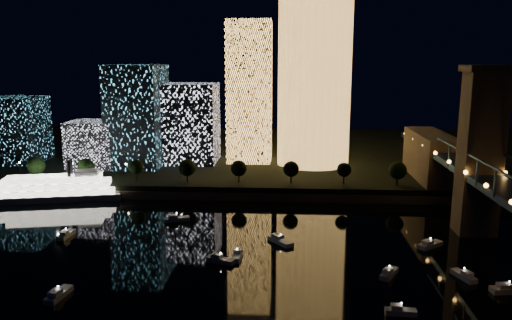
# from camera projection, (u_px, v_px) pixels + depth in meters

# --- Properties ---
(ground) EXTENTS (520.00, 520.00, 0.00)m
(ground) POSITION_uv_depth(u_px,v_px,m) (246.00, 306.00, 106.22)
(ground) COLOR black
(ground) RESTS_ON ground
(far_bank) EXTENTS (420.00, 160.00, 5.00)m
(far_bank) POSITION_uv_depth(u_px,v_px,m) (271.00, 154.00, 262.17)
(far_bank) COLOR black
(far_bank) RESTS_ON ground
(seawall) EXTENTS (420.00, 6.00, 3.00)m
(seawall) POSITION_uv_depth(u_px,v_px,m) (264.00, 196.00, 186.10)
(seawall) COLOR #6B5E4C
(seawall) RESTS_ON ground
(tower_cylindrical) EXTENTS (34.00, 34.00, 88.42)m
(tower_cylindrical) POSITION_uv_depth(u_px,v_px,m) (315.00, 64.00, 217.61)
(tower_cylindrical) COLOR #FFB351
(tower_cylindrical) RESTS_ON far_bank
(tower_rectangular) EXTENTS (19.96, 19.96, 63.52)m
(tower_rectangular) POSITION_uv_depth(u_px,v_px,m) (250.00, 92.00, 227.44)
(tower_rectangular) COLOR #FFB351
(tower_rectangular) RESTS_ON far_bank
(midrise_blocks) EXTENTS (101.56, 36.43, 44.19)m
(midrise_blocks) POSITION_uv_depth(u_px,v_px,m) (126.00, 123.00, 224.10)
(midrise_blocks) COLOR white
(midrise_blocks) RESTS_ON far_bank
(riverboat) EXTENTS (52.83, 21.32, 15.61)m
(riverboat) POSITION_uv_depth(u_px,v_px,m) (48.00, 189.00, 185.39)
(riverboat) COLOR silver
(riverboat) RESTS_ON ground
(motorboats) EXTENTS (131.13, 91.22, 2.78)m
(motorboats) POSITION_uv_depth(u_px,v_px,m) (254.00, 271.00, 121.83)
(motorboats) COLOR silver
(motorboats) RESTS_ON ground
(esplanade_trees) EXTENTS (166.46, 6.96, 8.98)m
(esplanade_trees) POSITION_uv_depth(u_px,v_px,m) (181.00, 168.00, 192.16)
(esplanade_trees) COLOR black
(esplanade_trees) RESTS_ON far_bank
(street_lamps) EXTENTS (132.70, 0.70, 5.65)m
(street_lamps) POSITION_uv_depth(u_px,v_px,m) (180.00, 168.00, 198.42)
(street_lamps) COLOR black
(street_lamps) RESTS_ON far_bank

